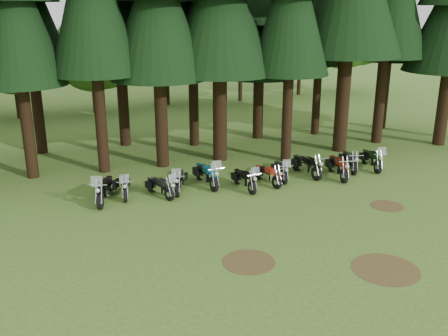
{
  "coord_description": "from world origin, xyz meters",
  "views": [
    {
      "loc": [
        -8.92,
        -15.75,
        8.17
      ],
      "look_at": [
        -1.32,
        5.0,
        1.0
      ],
      "focal_mm": 40.0,
      "sensor_mm": 36.0,
      "label": 1
    }
  ],
  "objects": [
    {
      "name": "decid_2",
      "position": [
        -10.43,
        24.78,
        4.95
      ],
      "size": [
        6.72,
        6.53,
        8.4
      ],
      "color": "black",
      "rests_on": "ground"
    },
    {
      "name": "motorcycle_9",
      "position": [
        4.58,
        4.54,
        0.51
      ],
      "size": [
        0.68,
        2.44,
        1.0
      ],
      "rotation": [
        0.0,
        0.0,
        -0.21
      ],
      "color": "black",
      "rests_on": "ground"
    },
    {
      "name": "decid_6",
      "position": [
        14.85,
        27.01,
        5.2
      ],
      "size": [
        7.06,
        6.86,
        8.82
      ],
      "color": "black",
      "rests_on": "ground"
    },
    {
      "name": "decid_5",
      "position": [
        8.29,
        25.71,
        6.23
      ],
      "size": [
        8.45,
        8.21,
        10.56
      ],
      "color": "black",
      "rests_on": "ground"
    },
    {
      "name": "dirt_patch_2",
      "position": [
        1.0,
        -4.0,
        0.01
      ],
      "size": [
        2.2,
        2.2,
        0.01
      ],
      "primitive_type": "cylinder",
      "color": "#4C3D1E",
      "rests_on": "ground"
    },
    {
      "name": "motorcycle_4",
      "position": [
        -1.98,
        5.61,
        0.53
      ],
      "size": [
        0.57,
        2.51,
        1.58
      ],
      "rotation": [
        0.0,
        0.0,
        0.09
      ],
      "color": "black",
      "rests_on": "ground"
    },
    {
      "name": "motorcycle_5",
      "position": [
        -0.47,
        4.52,
        0.46
      ],
      "size": [
        0.48,
        2.21,
        1.38
      ],
      "rotation": [
        0.0,
        0.0,
        0.08
      ],
      "color": "black",
      "rests_on": "ground"
    },
    {
      "name": "decid_3",
      "position": [
        -4.71,
        25.13,
        4.51
      ],
      "size": [
        6.12,
        5.95,
        7.65
      ],
      "color": "black",
      "rests_on": "ground"
    },
    {
      "name": "motorcycle_10",
      "position": [
        5.78,
        5.34,
        0.48
      ],
      "size": [
        0.8,
        2.23,
        0.93
      ],
      "rotation": [
        0.0,
        0.0,
        -0.29
      ],
      "color": "black",
      "rests_on": "ground"
    },
    {
      "name": "motorcycle_8",
      "position": [
        3.22,
        5.3,
        0.5
      ],
      "size": [
        0.46,
        2.42,
        0.98
      ],
      "rotation": [
        0.0,
        0.0,
        0.12
      ],
      "color": "black",
      "rests_on": "ground"
    },
    {
      "name": "motorcycle_7",
      "position": [
        1.74,
        5.22,
        0.44
      ],
      "size": [
        0.64,
        2.11,
        1.32
      ],
      "rotation": [
        0.0,
        0.0,
        -0.18
      ],
      "color": "black",
      "rests_on": "ground"
    },
    {
      "name": "decid_4",
      "position": [
        1.58,
        26.32,
        4.37
      ],
      "size": [
        5.93,
        5.76,
        7.41
      ],
      "color": "black",
      "rests_on": "ground"
    },
    {
      "name": "motorcycle_2",
      "position": [
        -4.39,
        4.99,
        0.44
      ],
      "size": [
        1.01,
        2.02,
        1.31
      ],
      "rotation": [
        0.0,
        0.0,
        0.38
      ],
      "color": "black",
      "rests_on": "ground"
    },
    {
      "name": "pine_back_4",
      "position": [
        4.04,
        13.25,
        8.25
      ],
      "size": [
        4.94,
        4.94,
        13.78
      ],
      "color": "black",
      "rests_on": "ground"
    },
    {
      "name": "motorcycle_11",
      "position": [
        6.99,
        5.11,
        0.5
      ],
      "size": [
        0.8,
        2.35,
        1.48
      ],
      "rotation": [
        0.0,
        0.0,
        -0.22
      ],
      "color": "black",
      "rests_on": "ground"
    },
    {
      "name": "motorcycle_0",
      "position": [
        -6.8,
        5.2,
        0.53
      ],
      "size": [
        1.17,
        2.45,
        1.58
      ],
      "rotation": [
        0.0,
        0.0,
        -0.36
      ],
      "color": "black",
      "rests_on": "ground"
    },
    {
      "name": "motorcycle_6",
      "position": [
        0.84,
        4.83,
        0.44
      ],
      "size": [
        0.53,
        2.1,
        0.86
      ],
      "rotation": [
        0.0,
        0.0,
        0.19
      ],
      "color": "black",
      "rests_on": "ground"
    },
    {
      "name": "ground",
      "position": [
        0.0,
        0.0,
        0.0
      ],
      "size": [
        120.0,
        120.0,
        0.0
      ],
      "primitive_type": "plane",
      "color": "#416724",
      "rests_on": "ground"
    },
    {
      "name": "motorcycle_3",
      "position": [
        -3.39,
        5.38,
        0.47
      ],
      "size": [
        1.06,
        2.2,
        1.42
      ],
      "rotation": [
        0.0,
        0.0,
        -0.36
      ],
      "color": "black",
      "rests_on": "ground"
    },
    {
      "name": "motorcycle_1",
      "position": [
        -5.91,
        5.58,
        0.45
      ],
      "size": [
        0.51,
        2.17,
        1.36
      ],
      "rotation": [
        0.0,
        0.0,
        -0.11
      ],
      "color": "black",
      "rests_on": "ground"
    },
    {
      "name": "dirt_patch_1",
      "position": [
        4.5,
        0.5,
        0.01
      ],
      "size": [
        1.4,
        1.4,
        0.01
      ],
      "primitive_type": "cylinder",
      "color": "#4C3D1E",
      "rests_on": "ground"
    },
    {
      "name": "decid_7",
      "position": [
        19.46,
        26.83,
        6.22
      ],
      "size": [
        8.44,
        8.2,
        10.55
      ],
      "color": "black",
      "rests_on": "ground"
    },
    {
      "name": "dirt_patch_0",
      "position": [
        -3.0,
        -2.0,
        0.01
      ],
      "size": [
        1.8,
        1.8,
        0.01
      ],
      "primitive_type": "cylinder",
      "color": "#4C3D1E",
      "rests_on": "ground"
    }
  ]
}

